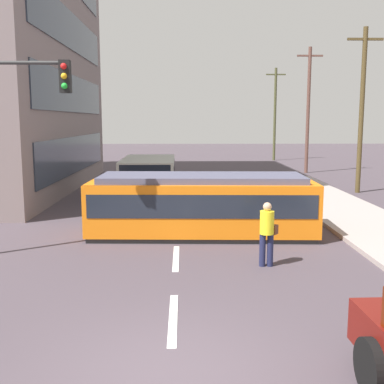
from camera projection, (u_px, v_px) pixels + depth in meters
name	position (u px, v px, depth m)	size (l,w,h in m)	color
ground_plane	(178.00, 226.00, 16.92)	(120.00, 120.00, 0.00)	#453B42
lane_stripe_1	(173.00, 319.00, 9.01)	(0.16, 2.40, 0.01)	silver
lane_stripe_2	(176.00, 258.00, 12.97)	(0.16, 2.40, 0.01)	silver
lane_stripe_3	(179.00, 203.00, 21.54)	(0.16, 2.40, 0.01)	silver
lane_stripe_4	(180.00, 185.00, 27.48)	(0.16, 2.40, 0.01)	silver
streetcar_tram	(202.00, 204.00, 15.47)	(7.33, 2.78, 1.99)	orange
city_bus	(149.00, 175.00, 23.39)	(2.60, 5.35, 1.89)	#B6B7AB
pedestrian_crossing	(267.00, 230.00, 12.14)	(0.50, 0.36, 1.67)	#1D2142
traffic_light_mast	(4.00, 118.00, 12.53)	(2.98, 0.33, 5.41)	#333333
utility_pole_mid	(362.00, 108.00, 24.15)	(1.80, 0.24, 8.33)	#4E3E21
utility_pole_far	(308.00, 108.00, 33.46)	(1.80, 0.24, 8.77)	brown
utility_pole_distant	(275.00, 113.00, 44.14)	(1.80, 0.24, 8.50)	#4B4D2D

